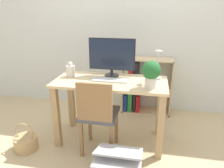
% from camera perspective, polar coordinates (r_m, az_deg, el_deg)
% --- Properties ---
extents(ground_plane, '(10.00, 10.00, 0.00)m').
position_cam_1_polar(ground_plane, '(2.79, -0.40, -14.23)').
color(ground_plane, '#CCB284').
extents(wall_back, '(8.00, 0.05, 2.60)m').
position_cam_1_polar(wall_back, '(3.34, 3.12, 15.27)').
color(wall_back, silver).
rests_on(wall_back, ground_plane).
extents(desk, '(1.26, 0.58, 0.77)m').
position_cam_1_polar(desk, '(2.51, -0.43, -2.72)').
color(desk, '#D8BC8C').
rests_on(desk, ground_plane).
extents(monitor, '(0.54, 0.17, 0.45)m').
position_cam_1_polar(monitor, '(2.54, -0.06, 7.46)').
color(monitor, '#232326').
rests_on(monitor, desk).
extents(keyboard, '(0.39, 0.14, 0.02)m').
position_cam_1_polar(keyboard, '(2.44, -0.44, 1.05)').
color(keyboard, silver).
rests_on(keyboard, desk).
extents(vase, '(0.10, 0.10, 0.18)m').
position_cam_1_polar(vase, '(2.61, -10.78, 3.52)').
color(vase, silver).
rests_on(vase, desk).
extents(desk_lamp, '(0.10, 0.19, 0.35)m').
position_cam_1_polar(desk_lamp, '(2.44, 11.99, 5.59)').
color(desk_lamp, '#B7B7BC').
rests_on(desk_lamp, desk).
extents(potted_plant, '(0.19, 0.19, 0.28)m').
position_cam_1_polar(potted_plant, '(2.20, 10.18, 2.93)').
color(potted_plant, silver).
rests_on(potted_plant, desk).
extents(chair, '(0.40, 0.40, 0.87)m').
position_cam_1_polar(chair, '(2.34, -3.72, -7.77)').
color(chair, '#4C4C51').
rests_on(chair, ground_plane).
extents(bookshelf, '(0.72, 0.28, 0.84)m').
position_cam_1_polar(bookshelf, '(3.34, 6.67, -0.53)').
color(bookshelf, '#D8BC8C').
rests_on(bookshelf, ground_plane).
extents(basket, '(0.26, 0.26, 0.34)m').
position_cam_1_polar(basket, '(2.76, -21.58, -14.00)').
color(basket, tan).
rests_on(basket, ground_plane).
extents(storage_box, '(0.43, 0.41, 0.35)m').
position_cam_1_polar(storage_box, '(2.17, 1.56, -21.07)').
color(storage_box, '#B2B2B7').
rests_on(storage_box, ground_plane).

